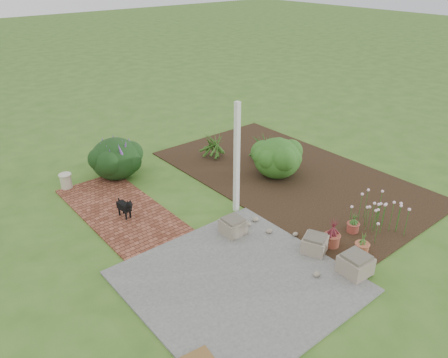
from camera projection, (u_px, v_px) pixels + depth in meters
ground at (229, 217)px, 9.49m from camera, size 80.00×80.00×0.00m
concrete_patio at (238, 281)px, 7.57m from camera, size 3.50×3.50×0.04m
brick_path at (120, 210)px, 9.72m from camera, size 1.60×3.50×0.04m
garden_bed at (290, 176)px, 11.24m from camera, size 4.00×7.00×0.03m
veranda_post at (237, 159)px, 9.16m from camera, size 0.10×0.10×2.50m
stone_trough_near at (355, 265)px, 7.68m from camera, size 0.52×0.52×0.33m
stone_trough_mid at (315, 244)px, 8.26m from camera, size 0.58×0.58×0.29m
stone_trough_far at (233, 227)px, 8.80m from camera, size 0.45×0.45×0.29m
black_dog at (125, 206)px, 9.28m from camera, size 0.19×0.51×0.44m
cream_ceramic_urn at (66, 181)px, 10.53m from camera, size 0.27×0.27×0.36m
evergreen_shrub at (277, 157)px, 11.00m from camera, size 1.23×1.23×1.02m
agapanthus_clump_back at (263, 145)px, 11.90m from camera, size 1.24×1.24×0.85m
agapanthus_clump_front at (213, 143)px, 12.05m from camera, size 0.96×0.96×0.85m
pink_flower_patch at (380, 215)px, 8.83m from camera, size 1.33×1.33×0.70m
terracotta_pot_bronze at (332, 240)px, 8.45m from camera, size 0.39×0.39×0.24m
terracotta_pot_small_left at (353, 227)px, 8.88m from camera, size 0.30×0.30×0.19m
terracotta_pot_small_right at (362, 248)px, 8.23m from camera, size 0.32×0.32×0.21m
purple_flowering_bush at (116, 158)px, 10.99m from camera, size 1.27×1.27×1.06m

